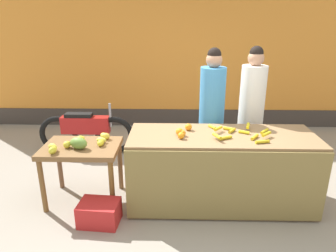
# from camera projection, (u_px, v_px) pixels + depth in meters

# --- Properties ---
(ground_plane) EXTENTS (24.00, 24.00, 0.00)m
(ground_plane) POSITION_uv_depth(u_px,v_px,m) (190.00, 200.00, 3.90)
(ground_plane) COLOR gray
(market_wall_back) EXTENTS (9.29, 0.23, 2.91)m
(market_wall_back) POSITION_uv_depth(u_px,v_px,m) (185.00, 58.00, 6.25)
(market_wall_back) COLOR orange
(market_wall_back) RESTS_ON ground
(fruit_stall_counter) EXTENTS (2.19, 0.83, 0.90)m
(fruit_stall_counter) POSITION_uv_depth(u_px,v_px,m) (221.00, 170.00, 3.73)
(fruit_stall_counter) COLOR olive
(fruit_stall_counter) RESTS_ON ground
(side_table_wooden) EXTENTS (0.91, 0.65, 0.74)m
(side_table_wooden) POSITION_uv_depth(u_px,v_px,m) (82.00, 154.00, 3.73)
(side_table_wooden) COLOR brown
(side_table_wooden) RESTS_ON ground
(banana_bunch_pile) EXTENTS (0.72, 0.57, 0.07)m
(banana_bunch_pile) POSITION_uv_depth(u_px,v_px,m) (240.00, 133.00, 3.58)
(banana_bunch_pile) COLOR gold
(banana_bunch_pile) RESTS_ON fruit_stall_counter
(orange_pile) EXTENTS (0.20, 0.36, 0.09)m
(orange_pile) POSITION_uv_depth(u_px,v_px,m) (183.00, 131.00, 3.59)
(orange_pile) COLOR orange
(orange_pile) RESTS_ON fruit_stall_counter
(mango_papaya_pile) EXTENTS (0.66, 0.62, 0.14)m
(mango_papaya_pile) POSITION_uv_depth(u_px,v_px,m) (81.00, 142.00, 3.65)
(mango_papaya_pile) COLOR yellow
(mango_papaya_pile) RESTS_ON side_table_wooden
(vendor_woman_blue_shirt) EXTENTS (0.34, 0.34, 1.84)m
(vendor_woman_blue_shirt) POSITION_uv_depth(u_px,v_px,m) (211.00, 116.00, 4.20)
(vendor_woman_blue_shirt) COLOR #33333D
(vendor_woman_blue_shirt) RESTS_ON ground
(vendor_woman_white_shirt) EXTENTS (0.34, 0.34, 1.85)m
(vendor_woman_white_shirt) POSITION_uv_depth(u_px,v_px,m) (251.00, 114.00, 4.23)
(vendor_woman_white_shirt) COLOR #33333D
(vendor_woman_white_shirt) RESTS_ON ground
(parked_motorcycle) EXTENTS (1.60, 0.18, 0.88)m
(parked_motorcycle) POSITION_uv_depth(u_px,v_px,m) (86.00, 131.00, 5.16)
(parked_motorcycle) COLOR black
(parked_motorcycle) RESTS_ON ground
(produce_crate) EXTENTS (0.47, 0.36, 0.26)m
(produce_crate) POSITION_uv_depth(u_px,v_px,m) (99.00, 213.00, 3.44)
(produce_crate) COLOR red
(produce_crate) RESTS_ON ground
(produce_sack) EXTENTS (0.35, 0.40, 0.52)m
(produce_sack) POSITION_uv_depth(u_px,v_px,m) (146.00, 155.00, 4.57)
(produce_sack) COLOR tan
(produce_sack) RESTS_ON ground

